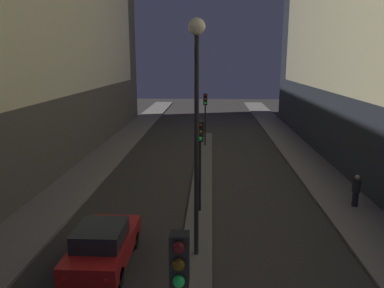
{
  "coord_description": "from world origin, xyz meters",
  "views": [
    {
      "loc": [
        0.49,
        -1.11,
        7.1
      ],
      "look_at": [
        -0.67,
        21.19,
        1.98
      ],
      "focal_mm": 35.0,
      "sensor_mm": 36.0,
      "label": 1
    }
  ],
  "objects_px": {
    "street_lamp": "(197,97)",
    "car_left_lane": "(103,245)",
    "traffic_light_mid": "(200,146)",
    "traffic_light_far": "(205,108)",
    "pedestrian_on_right_sidewalk": "(356,190)"
  },
  "relations": [
    {
      "from": "traffic_light_mid",
      "to": "traffic_light_far",
      "type": "xyz_separation_m",
      "value": [
        0.0,
        13.56,
        0.0
      ]
    },
    {
      "from": "traffic_light_far",
      "to": "pedestrian_on_right_sidewalk",
      "type": "relative_size",
      "value": 2.68
    },
    {
      "from": "street_lamp",
      "to": "traffic_light_far",
      "type": "bearing_deg",
      "value": 90.0
    },
    {
      "from": "traffic_light_far",
      "to": "pedestrian_on_right_sidewalk",
      "type": "height_order",
      "value": "traffic_light_far"
    },
    {
      "from": "car_left_lane",
      "to": "pedestrian_on_right_sidewalk",
      "type": "distance_m",
      "value": 12.08
    },
    {
      "from": "traffic_light_far",
      "to": "street_lamp",
      "type": "bearing_deg",
      "value": -90.0
    },
    {
      "from": "street_lamp",
      "to": "car_left_lane",
      "type": "height_order",
      "value": "street_lamp"
    },
    {
      "from": "traffic_light_mid",
      "to": "car_left_lane",
      "type": "distance_m",
      "value": 6.22
    },
    {
      "from": "traffic_light_far",
      "to": "street_lamp",
      "type": "height_order",
      "value": "street_lamp"
    },
    {
      "from": "traffic_light_mid",
      "to": "traffic_light_far",
      "type": "height_order",
      "value": "same"
    },
    {
      "from": "traffic_light_far",
      "to": "pedestrian_on_right_sidewalk",
      "type": "xyz_separation_m",
      "value": [
        7.47,
        -12.65,
        -2.29
      ]
    },
    {
      "from": "car_left_lane",
      "to": "street_lamp",
      "type": "bearing_deg",
      "value": 13.25
    },
    {
      "from": "car_left_lane",
      "to": "traffic_light_mid",
      "type": "bearing_deg",
      "value": 55.9
    },
    {
      "from": "car_left_lane",
      "to": "pedestrian_on_right_sidewalk",
      "type": "bearing_deg",
      "value": 27.91
    },
    {
      "from": "street_lamp",
      "to": "traffic_light_mid",
      "type": "bearing_deg",
      "value": 90.0
    }
  ]
}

